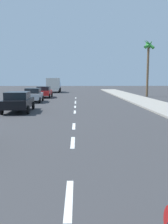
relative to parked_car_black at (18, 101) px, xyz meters
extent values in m
plane|color=#38383A|center=(4.42, -1.13, -0.84)|extent=(160.00, 160.00, 0.00)
cube|color=#9E998E|center=(12.25, 0.87, -0.77)|extent=(3.60, 80.00, 0.14)
cube|color=white|center=(4.42, -14.14, -0.84)|extent=(0.16, 1.80, 0.01)
cube|color=white|center=(4.42, -9.50, -0.84)|extent=(0.16, 1.80, 0.01)
cube|color=white|center=(4.42, -6.11, -0.84)|extent=(0.16, 1.80, 0.01)
cube|color=white|center=(4.42, -0.29, -0.84)|extent=(0.16, 1.80, 0.01)
cube|color=white|center=(4.42, 3.31, -0.84)|extent=(0.16, 1.80, 0.01)
cube|color=white|center=(4.42, 7.21, -0.84)|extent=(0.16, 1.80, 0.01)
cube|color=white|center=(4.42, 8.71, -0.84)|extent=(0.16, 1.80, 0.01)
cube|color=white|center=(4.42, 14.19, -0.84)|extent=(0.16, 1.80, 0.01)
cube|color=black|center=(0.00, 0.06, -0.15)|extent=(2.10, 4.56, 0.64)
cube|color=black|center=(0.01, -0.16, 0.45)|extent=(1.77, 2.40, 0.56)
cylinder|color=black|center=(-1.02, 1.53, -0.52)|extent=(0.21, 0.65, 0.64)
cylinder|color=black|center=(0.86, 1.63, -0.52)|extent=(0.21, 0.65, 0.64)
cylinder|color=black|center=(-0.86, -1.50, -0.52)|extent=(0.21, 0.65, 0.64)
cylinder|color=black|center=(1.01, -1.41, -0.52)|extent=(0.21, 0.65, 0.64)
cube|color=#B7BABF|center=(-0.28, 8.27, -0.15)|extent=(1.80, 4.12, 0.64)
cube|color=black|center=(-0.28, 8.06, 0.45)|extent=(1.56, 2.16, 0.56)
cylinder|color=black|center=(-1.17, 9.64, -0.52)|extent=(0.19, 0.64, 0.64)
cylinder|color=black|center=(0.54, 9.68, -0.52)|extent=(0.19, 0.64, 0.64)
cylinder|color=black|center=(-1.11, 6.86, -0.52)|extent=(0.19, 0.64, 0.64)
cylinder|color=black|center=(0.60, 6.90, -0.52)|extent=(0.19, 0.64, 0.64)
cube|color=red|center=(-0.03, 15.14, -0.15)|extent=(1.88, 4.46, 0.64)
cube|color=black|center=(-0.03, 14.92, 0.45)|extent=(1.65, 2.32, 0.56)
cylinder|color=black|center=(-0.97, 16.66, -0.52)|extent=(0.18, 0.64, 0.64)
cylinder|color=black|center=(0.90, 16.66, -0.52)|extent=(0.18, 0.64, 0.64)
cylinder|color=black|center=(-0.97, 13.63, -0.52)|extent=(0.18, 0.64, 0.64)
cylinder|color=black|center=(0.90, 13.63, -0.52)|extent=(0.18, 0.64, 0.64)
cube|color=#23478C|center=(-0.09, 31.53, 0.36)|extent=(2.45, 2.39, 1.40)
cube|color=silver|center=(-0.02, 28.54, 0.81)|extent=(2.49, 4.21, 2.30)
cylinder|color=black|center=(-1.29, 31.37, -0.39)|extent=(0.30, 0.91, 0.90)
cylinder|color=black|center=(1.11, 31.42, -0.39)|extent=(0.30, 0.91, 0.90)
cylinder|color=black|center=(-1.20, 27.47, -0.39)|extent=(0.30, 0.91, 0.90)
cylinder|color=black|center=(1.20, 27.52, -0.39)|extent=(0.30, 0.91, 0.90)
cylinder|color=brown|center=(15.02, 16.75, 3.03)|extent=(0.33, 0.33, 7.74)
cone|color=#2D8433|center=(15.27, 16.75, 6.75)|extent=(0.44, 1.40, 1.15)
cone|color=#2D8433|center=(15.12, 16.97, 6.75)|extent=(1.38, 0.94, 1.31)
cone|color=#2D8433|center=(14.85, 16.93, 6.75)|extent=(1.23, 1.16, 1.36)
cone|color=#2D8433|center=(14.77, 16.71, 6.75)|extent=(0.60, 1.37, 1.15)
cone|color=#2D8433|center=(14.94, 16.51, 6.75)|extent=(1.65, 0.92, 1.51)
cone|color=#2D8433|center=(15.10, 16.51, 6.75)|extent=(1.72, 1.00, 1.45)
camera|label=1|loc=(4.60, -18.97, 1.66)|focal=38.74mm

